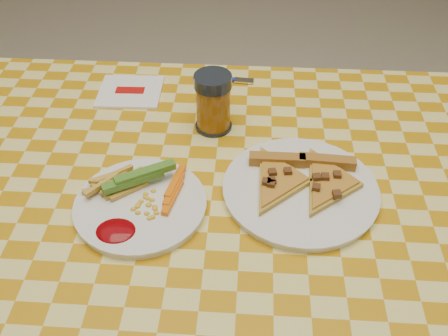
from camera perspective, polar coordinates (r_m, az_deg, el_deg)
The scene contains 8 objects.
table at distance 0.89m, azimuth -1.39°, elevation -7.03°, with size 1.28×0.88×0.76m.
plate_left at distance 0.83m, azimuth -9.49°, elevation -4.31°, with size 0.21×0.21×0.01m, color white.
plate_right at distance 0.86m, azimuth 8.69°, elevation -2.58°, with size 0.26×0.26×0.01m, color white.
fries_veggies at distance 0.83m, azimuth -9.99°, elevation -2.69°, with size 0.19×0.17×0.04m.
pizza_slices at distance 0.86m, azimuth 8.94°, elevation -1.21°, with size 0.21×0.20×0.02m.
drink_glass at distance 0.96m, azimuth -1.24°, elevation 7.47°, with size 0.07×0.07×0.12m.
napkin at distance 1.11m, azimuth -10.67°, elevation 8.58°, with size 0.14×0.13×0.01m.
fork at distance 1.13m, azimuth 0.04°, elevation 10.13°, with size 0.14×0.03×0.01m.
Camera 1 is at (0.06, -0.58, 1.36)m, focal length 40.00 mm.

